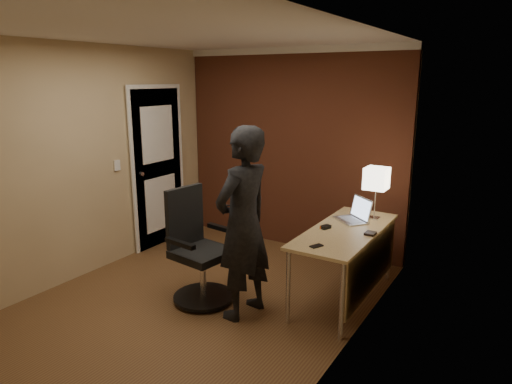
% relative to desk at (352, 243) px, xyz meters
% --- Properties ---
extents(room, '(4.00, 4.00, 4.00)m').
position_rel_desk_xyz_m(room, '(-1.53, 0.70, 0.77)').
color(room, brown).
rests_on(room, ground).
extents(desk, '(0.60, 1.50, 0.73)m').
position_rel_desk_xyz_m(desk, '(0.00, 0.00, 0.00)').
color(desk, '#D7BA7C').
rests_on(desk, ground).
extents(desk_lamp, '(0.22, 0.22, 0.54)m').
position_rel_desk_xyz_m(desk_lamp, '(0.05, 0.47, 0.55)').
color(desk_lamp, silver).
rests_on(desk_lamp, desk).
extents(laptop, '(0.42, 0.41, 0.23)m').
position_rel_desk_xyz_m(laptop, '(-0.09, 0.32, 0.19)').
color(laptop, silver).
rests_on(laptop, desk).
extents(mouse, '(0.09, 0.11, 0.03)m').
position_rel_desk_xyz_m(mouse, '(-0.24, -0.08, 0.14)').
color(mouse, black).
rests_on(mouse, desk).
extents(phone, '(0.10, 0.13, 0.01)m').
position_rel_desk_xyz_m(phone, '(-0.12, -0.57, 0.13)').
color(phone, black).
rests_on(phone, desk).
extents(wallet, '(0.09, 0.11, 0.02)m').
position_rel_desk_xyz_m(wallet, '(0.18, -0.02, 0.14)').
color(wallet, black).
rests_on(wallet, desk).
extents(office_chair, '(0.59, 0.65, 1.09)m').
position_rel_desk_xyz_m(office_chair, '(-1.29, -0.74, -0.12)').
color(office_chair, black).
rests_on(office_chair, ground).
extents(person, '(0.50, 0.69, 1.75)m').
position_rel_desk_xyz_m(person, '(-0.76, -0.75, 0.27)').
color(person, black).
rests_on(person, ground).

